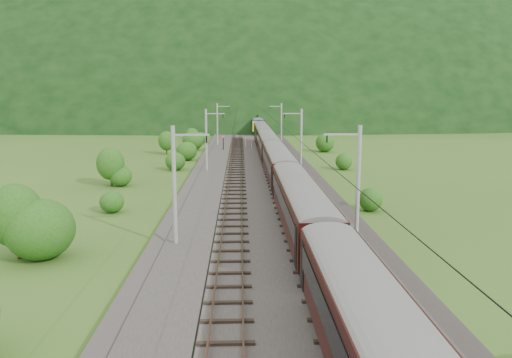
{
  "coord_description": "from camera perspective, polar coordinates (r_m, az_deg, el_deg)",
  "views": [
    {
      "loc": [
        -1.76,
        -32.93,
        10.51
      ],
      "look_at": [
        -0.35,
        12.05,
        2.6
      ],
      "focal_mm": 35.0,
      "sensor_mm": 36.0,
      "label": 1
    }
  ],
  "objects": [
    {
      "name": "ground",
      "position": [
        34.61,
        1.21,
        -7.71
      ],
      "size": [
        600.0,
        600.0,
        0.0
      ],
      "primitive_type": "plane",
      "color": "#36551A",
      "rests_on": "ground"
    },
    {
      "name": "catenary_left",
      "position": [
        65.36,
        -5.63,
        4.64
      ],
      "size": [
        2.54,
        192.28,
        8.0
      ],
      "color": "gray",
      "rests_on": "railbed"
    },
    {
      "name": "hazard_post_far",
      "position": [
        91.05,
        -0.52,
        3.95
      ],
      "size": [
        0.14,
        0.14,
        1.34
      ],
      "primitive_type": "cylinder",
      "color": "red",
      "rests_on": "railbed"
    },
    {
      "name": "vegetation_right",
      "position": [
        53.49,
        12.98,
        -0.29
      ],
      "size": [
        6.01,
        97.34,
        2.93
      ],
      "color": "#254A13",
      "rests_on": "ground"
    },
    {
      "name": "signal",
      "position": [
        88.9,
        -3.76,
        4.28
      ],
      "size": [
        0.27,
        0.27,
        2.44
      ],
      "color": "black",
      "rests_on": "railbed"
    },
    {
      "name": "hazard_post_near",
      "position": [
        93.44,
        -1.18,
        4.19
      ],
      "size": [
        0.17,
        0.17,
        1.63
      ],
      "primitive_type": "cylinder",
      "color": "red",
      "rests_on": "railbed"
    },
    {
      "name": "mountain_main",
      "position": [
        293.13,
        -1.46,
        7.91
      ],
      "size": [
        504.0,
        360.0,
        244.0
      ],
      "primitive_type": "ellipsoid",
      "color": "black",
      "rests_on": "ground"
    },
    {
      "name": "track_left",
      "position": [
        44.12,
        -2.58,
        -3.33
      ],
      "size": [
        2.4,
        220.0,
        0.27
      ],
      "color": "#512F22",
      "rests_on": "railbed"
    },
    {
      "name": "vegetation_left",
      "position": [
        48.89,
        -14.94,
        -0.31
      ],
      "size": [
        9.69,
        144.83,
        5.96
      ],
      "color": "#254A13",
      "rests_on": "ground"
    },
    {
      "name": "train",
      "position": [
        54.56,
        2.59,
        2.28
      ],
      "size": [
        2.68,
        149.19,
        4.64
      ],
      "color": "black",
      "rests_on": "ground"
    },
    {
      "name": "mountain_ridge",
      "position": [
        353.46,
        -21.54,
        7.58
      ],
      "size": [
        336.0,
        280.0,
        132.0
      ],
      "primitive_type": "ellipsoid",
      "color": "black",
      "rests_on": "ground"
    },
    {
      "name": "track_right",
      "position": [
        44.31,
        3.64,
        -3.28
      ],
      "size": [
        2.4,
        220.0,
        0.27
      ],
      "color": "#512F22",
      "rests_on": "railbed"
    },
    {
      "name": "overhead_wires",
      "position": [
        43.1,
        0.55,
        5.43
      ],
      "size": [
        4.83,
        198.0,
        0.03
      ],
      "color": "black",
      "rests_on": "ground"
    },
    {
      "name": "catenary_right",
      "position": [
        65.69,
        5.12,
        4.68
      ],
      "size": [
        2.54,
        192.28,
        8.0
      ],
      "color": "gray",
      "rests_on": "railbed"
    },
    {
      "name": "railbed",
      "position": [
        44.2,
        0.54,
        -3.59
      ],
      "size": [
        14.0,
        220.0,
        0.3
      ],
      "primitive_type": "cube",
      "color": "#38332D",
      "rests_on": "ground"
    }
  ]
}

